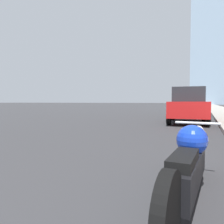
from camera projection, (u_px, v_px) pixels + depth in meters
name	position (u px, v px, depth m)	size (l,w,h in m)	color
sidewalk	(218.00, 108.00, 34.10)	(2.87, 240.00, 0.15)	gray
distant_tower	(212.00, 4.00, 84.24)	(14.29, 14.29, 77.92)	#8CA5BC
motorcycle	(189.00, 163.00, 2.46)	(0.62, 2.58, 0.81)	black
parked_car_red	(188.00, 105.00, 11.36)	(2.10, 4.65, 1.82)	red
parked_car_white	(197.00, 104.00, 22.29)	(2.06, 4.21, 1.69)	silver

